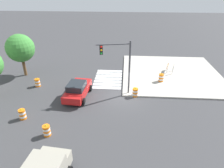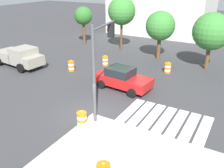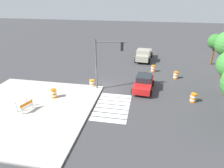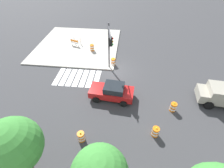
{
  "view_description": "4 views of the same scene",
  "coord_description": "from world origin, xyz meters",
  "px_view_note": "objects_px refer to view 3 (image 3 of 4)",
  "views": [
    {
      "loc": [
        -17.42,
        -0.15,
        10.6
      ],
      "look_at": [
        0.85,
        1.12,
        0.97
      ],
      "focal_mm": 31.93,
      "sensor_mm": 36.0,
      "label": 1
    },
    {
      "loc": [
        7.6,
        -10.78,
        7.8
      ],
      "look_at": [
        0.16,
        2.12,
        1.35
      ],
      "focal_mm": 39.61,
      "sensor_mm": 36.0,
      "label": 2
    },
    {
      "loc": [
        19.73,
        4.68,
        9.8
      ],
      "look_at": [
        1.36,
        1.26,
        1.15
      ],
      "focal_mm": 31.36,
      "sensor_mm": 36.0,
      "label": 3
    },
    {
      "loc": [
        -1.54,
        16.07,
        11.92
      ],
      "look_at": [
        -0.18,
        3.38,
        0.79
      ],
      "focal_mm": 26.17,
      "sensor_mm": 36.0,
      "label": 4
    }
  ],
  "objects_px": {
    "traffic_barrel_near_corner": "(176,75)",
    "pickup_truck": "(144,55)",
    "traffic_barrel_on_sidewalk": "(54,93)",
    "traffic_light_pole": "(107,56)",
    "traffic_barrel_crosswalk_end": "(153,69)",
    "traffic_barrel_median_near": "(92,83)",
    "traffic_barrel_median_far": "(193,98)",
    "sports_car": "(144,83)",
    "construction_barricade": "(25,105)",
    "street_tree_streetside_mid": "(215,42)"
  },
  "relations": [
    {
      "from": "pickup_truck",
      "to": "traffic_barrel_crosswalk_end",
      "type": "xyz_separation_m",
      "value": [
        4.82,
        1.47,
        -0.52
      ]
    },
    {
      "from": "sports_car",
      "to": "traffic_light_pole",
      "type": "height_order",
      "value": "traffic_light_pole"
    },
    {
      "from": "pickup_truck",
      "to": "traffic_barrel_median_near",
      "type": "bearing_deg",
      "value": -26.11
    },
    {
      "from": "traffic_barrel_median_near",
      "to": "traffic_barrel_on_sidewalk",
      "type": "distance_m",
      "value": 4.54
    },
    {
      "from": "traffic_barrel_crosswalk_end",
      "to": "traffic_barrel_median_near",
      "type": "xyz_separation_m",
      "value": [
        6.26,
        -6.9,
        0.0
      ]
    },
    {
      "from": "traffic_barrel_near_corner",
      "to": "traffic_barrel_on_sidewalk",
      "type": "bearing_deg",
      "value": -58.86
    },
    {
      "from": "traffic_barrel_near_corner",
      "to": "traffic_barrel_median_near",
      "type": "xyz_separation_m",
      "value": [
        4.39,
        -9.7,
        0.0
      ]
    },
    {
      "from": "traffic_barrel_median_far",
      "to": "construction_barricade",
      "type": "xyz_separation_m",
      "value": [
        4.74,
        -15.18,
        0.27
      ]
    },
    {
      "from": "traffic_barrel_median_far",
      "to": "construction_barricade",
      "type": "relative_size",
      "value": 0.72
    },
    {
      "from": "construction_barricade",
      "to": "traffic_barrel_median_near",
      "type": "bearing_deg",
      "value": 144.32
    },
    {
      "from": "sports_car",
      "to": "traffic_barrel_median_far",
      "type": "xyz_separation_m",
      "value": [
        1.9,
        4.96,
        -0.36
      ]
    },
    {
      "from": "traffic_barrel_median_near",
      "to": "construction_barricade",
      "type": "distance_m",
      "value": 7.58
    },
    {
      "from": "pickup_truck",
      "to": "traffic_light_pole",
      "type": "xyz_separation_m",
      "value": [
        11.29,
        -3.62,
        2.94
      ]
    },
    {
      "from": "traffic_barrel_crosswalk_end",
      "to": "traffic_light_pole",
      "type": "bearing_deg",
      "value": -38.17
    },
    {
      "from": "traffic_barrel_median_near",
      "to": "traffic_barrel_median_far",
      "type": "height_order",
      "value": "same"
    },
    {
      "from": "pickup_truck",
      "to": "traffic_barrel_near_corner",
      "type": "relative_size",
      "value": 5.21
    },
    {
      "from": "pickup_truck",
      "to": "traffic_barrel_median_far",
      "type": "distance_m",
      "value": 13.6
    },
    {
      "from": "sports_car",
      "to": "construction_barricade",
      "type": "distance_m",
      "value": 12.19
    },
    {
      "from": "traffic_barrel_crosswalk_end",
      "to": "traffic_barrel_on_sidewalk",
      "type": "distance_m",
      "value": 13.84
    },
    {
      "from": "traffic_barrel_on_sidewalk",
      "to": "traffic_light_pole",
      "type": "distance_m",
      "value": 6.67
    },
    {
      "from": "traffic_barrel_median_far",
      "to": "traffic_light_pole",
      "type": "bearing_deg",
      "value": -97.65
    },
    {
      "from": "sports_car",
      "to": "traffic_barrel_near_corner",
      "type": "distance_m",
      "value": 5.53
    },
    {
      "from": "pickup_truck",
      "to": "construction_barricade",
      "type": "bearing_deg",
      "value": -29.75
    },
    {
      "from": "traffic_barrel_crosswalk_end",
      "to": "traffic_barrel_median_near",
      "type": "bearing_deg",
      "value": -47.76
    },
    {
      "from": "traffic_barrel_near_corner",
      "to": "street_tree_streetside_mid",
      "type": "xyz_separation_m",
      "value": [
        -6.69,
        5.87,
        2.97
      ]
    },
    {
      "from": "construction_barricade",
      "to": "traffic_barrel_median_far",
      "type": "bearing_deg",
      "value": 107.33
    },
    {
      "from": "traffic_light_pole",
      "to": "traffic_barrel_crosswalk_end",
      "type": "bearing_deg",
      "value": 141.83
    },
    {
      "from": "pickup_truck",
      "to": "traffic_barrel_crosswalk_end",
      "type": "bearing_deg",
      "value": 16.92
    },
    {
      "from": "traffic_barrel_median_near",
      "to": "construction_barricade",
      "type": "relative_size",
      "value": 0.72
    },
    {
      "from": "traffic_barrel_median_near",
      "to": "traffic_light_pole",
      "type": "xyz_separation_m",
      "value": [
        0.21,
        1.81,
        3.46
      ]
    },
    {
      "from": "traffic_barrel_crosswalk_end",
      "to": "street_tree_streetside_mid",
      "type": "relative_size",
      "value": 0.22
    },
    {
      "from": "traffic_barrel_median_near",
      "to": "traffic_light_pole",
      "type": "bearing_deg",
      "value": 83.25
    },
    {
      "from": "traffic_barrel_crosswalk_end",
      "to": "traffic_light_pole",
      "type": "height_order",
      "value": "traffic_light_pole"
    },
    {
      "from": "construction_barricade",
      "to": "street_tree_streetside_mid",
      "type": "xyz_separation_m",
      "value": [
        -17.24,
        19.99,
        2.71
      ]
    },
    {
      "from": "traffic_barrel_median_far",
      "to": "traffic_barrel_on_sidewalk",
      "type": "relative_size",
      "value": 1.0
    },
    {
      "from": "traffic_barrel_crosswalk_end",
      "to": "street_tree_streetside_mid",
      "type": "distance_m",
      "value": 10.36
    },
    {
      "from": "traffic_barrel_crosswalk_end",
      "to": "traffic_barrel_median_near",
      "type": "height_order",
      "value": "same"
    },
    {
      "from": "sports_car",
      "to": "construction_barricade",
      "type": "bearing_deg",
      "value": -56.99
    },
    {
      "from": "pickup_truck",
      "to": "street_tree_streetside_mid",
      "type": "height_order",
      "value": "street_tree_streetside_mid"
    },
    {
      "from": "traffic_barrel_median_near",
      "to": "street_tree_streetside_mid",
      "type": "xyz_separation_m",
      "value": [
        -11.08,
        15.57,
        2.97
      ]
    },
    {
      "from": "traffic_barrel_near_corner",
      "to": "traffic_light_pole",
      "type": "relative_size",
      "value": 0.19
    },
    {
      "from": "pickup_truck",
      "to": "street_tree_streetside_mid",
      "type": "xyz_separation_m",
      "value": [
        0.0,
        10.14,
        2.46
      ]
    },
    {
      "from": "construction_barricade",
      "to": "street_tree_streetside_mid",
      "type": "distance_m",
      "value": 26.53
    },
    {
      "from": "traffic_barrel_crosswalk_end",
      "to": "traffic_barrel_median_far",
      "type": "distance_m",
      "value": 8.6
    },
    {
      "from": "traffic_barrel_median_near",
      "to": "construction_barricade",
      "type": "height_order",
      "value": "construction_barricade"
    },
    {
      "from": "sports_car",
      "to": "construction_barricade",
      "type": "xyz_separation_m",
      "value": [
        6.64,
        -10.22,
        -0.09
      ]
    },
    {
      "from": "traffic_barrel_median_far",
      "to": "street_tree_streetside_mid",
      "type": "relative_size",
      "value": 0.22
    },
    {
      "from": "sports_car",
      "to": "traffic_barrel_crosswalk_end",
      "type": "relative_size",
      "value": 4.36
    },
    {
      "from": "traffic_barrel_near_corner",
      "to": "pickup_truck",
      "type": "bearing_deg",
      "value": -147.45
    },
    {
      "from": "traffic_barrel_on_sidewalk",
      "to": "traffic_light_pole",
      "type": "bearing_deg",
      "value": 122.6
    }
  ]
}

